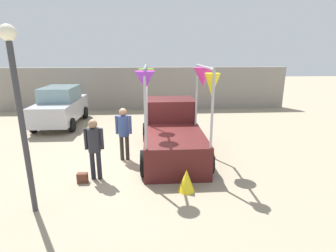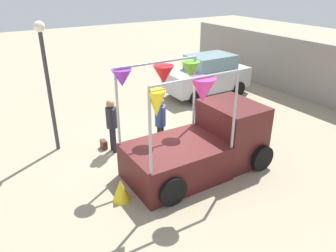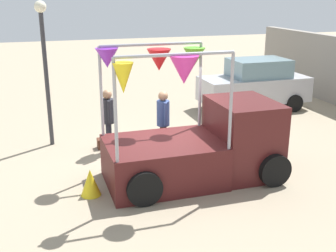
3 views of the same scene
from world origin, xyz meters
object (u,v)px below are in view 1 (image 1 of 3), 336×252
vendor_truck (172,129)px  person_vendor (124,129)px  person_customer (94,144)px  parked_car (61,106)px  folded_kite_bundle_sunflower (186,180)px  handbag (82,178)px  street_lamp (18,97)px

vendor_truck → person_vendor: vendor_truck is taller
person_customer → person_vendor: 1.51m
parked_car → folded_kite_bundle_sunflower: (5.32, -6.86, -0.64)m
person_vendor → folded_kite_bundle_sunflower: (1.79, -2.20, -0.78)m
person_customer → person_vendor: person_vendor is taller
handbag → person_vendor: bearing=56.5°
parked_car → person_customer: parked_car is taller
person_customer → street_lamp: (-1.11, -1.49, 1.55)m
person_customer → handbag: bearing=-150.3°
vendor_truck → person_customer: 2.97m
person_vendor → folded_kite_bundle_sunflower: bearing=-50.8°
parked_car → person_vendor: size_ratio=2.25×
person_customer → handbag: size_ratio=6.28×
person_customer → vendor_truck: bearing=39.1°
person_vendor → folded_kite_bundle_sunflower: person_vendor is taller
person_customer → parked_car: bearing=115.4°
vendor_truck → folded_kite_bundle_sunflower: vendor_truck is taller
handbag → folded_kite_bundle_sunflower: folded_kite_bundle_sunflower is taller
vendor_truck → street_lamp: bearing=-135.5°
person_customer → folded_kite_bundle_sunflower: size_ratio=2.93×
vendor_truck → handbag: vendor_truck is taller
parked_car → handbag: 6.74m
street_lamp → parked_car: bearing=103.1°
vendor_truck → person_vendor: bearing=-162.4°
parked_car → folded_kite_bundle_sunflower: size_ratio=6.67×
vendor_truck → folded_kite_bundle_sunflower: 2.78m
folded_kite_bundle_sunflower → street_lamp: bearing=-169.8°
parked_car → folded_kite_bundle_sunflower: 8.70m
handbag → street_lamp: street_lamp is taller
person_vendor → parked_car: bearing=127.2°
vendor_truck → street_lamp: (-3.41, -3.35, 1.73)m
person_vendor → folded_kite_bundle_sunflower: size_ratio=2.96×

